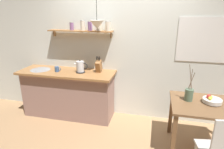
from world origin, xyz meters
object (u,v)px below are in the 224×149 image
dining_table (205,112)px  fruit_bowl (212,100)px  coffee_mug_by_sink (57,69)px  pendant_lamp (97,24)px  knife_block (99,66)px  electric_kettle (80,67)px  twig_vase (189,94)px

dining_table → fruit_bowl: 0.19m
fruit_bowl → coffee_mug_by_sink: bearing=171.6°
pendant_lamp → dining_table: bearing=-14.6°
fruit_bowl → knife_block: (-1.84, 0.53, 0.24)m
knife_block → coffee_mug_by_sink: 0.79m
dining_table → pendant_lamp: (-1.75, 0.46, 1.16)m
dining_table → coffee_mug_by_sink: coffee_mug_by_sink is taller
electric_kettle → pendant_lamp: (0.35, -0.03, 0.77)m
pendant_lamp → twig_vase: bearing=-14.5°
twig_vase → dining_table: bearing=-15.2°
dining_table → knife_block: size_ratio=3.18×
twig_vase → coffee_mug_by_sink: bearing=170.9°
dining_table → fruit_bowl: fruit_bowl is taller
dining_table → pendant_lamp: 2.15m
dining_table → twig_vase: twig_vase is taller
dining_table → electric_kettle: electric_kettle is taller
fruit_bowl → twig_vase: (-0.31, 0.01, 0.05)m
twig_vase → pendant_lamp: bearing=165.5°
fruit_bowl → coffee_mug_by_sink: size_ratio=2.15×
dining_table → fruit_bowl: size_ratio=3.76×
coffee_mug_by_sink → knife_block: bearing=10.5°
dining_table → knife_block: bearing=161.9°
electric_kettle → pendant_lamp: pendant_lamp is taller
twig_vase → coffee_mug_by_sink: 2.34m
fruit_bowl → electric_kettle: bearing=168.6°
twig_vase → coffee_mug_by_sink: (-2.30, 0.37, 0.12)m
coffee_mug_by_sink → electric_kettle: bearing=6.3°
dining_table → twig_vase: 0.33m
fruit_bowl → pendant_lamp: (-1.82, 0.40, 0.99)m
knife_block → pendant_lamp: bearing=-79.0°
knife_block → fruit_bowl: bearing=-16.0°
knife_block → pendant_lamp: pendant_lamp is taller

